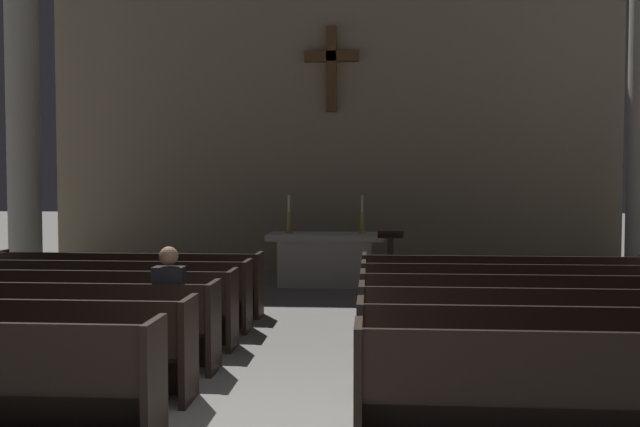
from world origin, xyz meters
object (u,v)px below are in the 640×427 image
Objects in this scene: pew_right_row_4 at (536,314)px; pew_left_row_5 at (101,294)px; candlestick_right at (362,221)px; lone_worshipper at (171,305)px; pew_right_row_1 at (635,392)px; column_left_second at (23,112)px; pew_left_row_6 at (127,283)px; pew_right_row_6 at (503,287)px; pew_left_row_4 at (69,307)px; pew_right_row_2 at (591,357)px; pew_right_row_5 at (518,299)px; altar at (325,258)px; pew_right_row_3 at (560,332)px; pew_left_row_3 at (29,324)px; candlestick_left at (289,221)px; lectern at (390,265)px.

pew_left_row_5 is at bearing 169.84° from pew_right_row_4.
candlestick_right is 0.55× the size of lone_worshipper.
lone_worshipper is (1.53, -1.94, 0.22)m from pew_left_row_5.
column_left_second is at bearing 137.76° from pew_right_row_1.
pew_left_row_6 is 5.51m from pew_right_row_6.
pew_left_row_4 and pew_right_row_2 have the same top height.
pew_right_row_5 is 3.05× the size of lone_worshipper.
pew_right_row_2 is 1.97m from pew_right_row_4.
pew_left_row_5 is 5.60m from pew_right_row_4.
pew_left_row_6 is at bearing -131.40° from altar.
pew_left_row_5 and pew_right_row_3 have the same top height.
pew_left_row_5 is (0.00, 1.97, 0.00)m from pew_left_row_3.
altar is (5.75, 0.34, -2.78)m from column_left_second.
pew_right_row_4 is 6.21m from candlestick_left.
pew_right_row_1 is 5.52× the size of candlestick_right.
lectern is (3.96, 2.91, 0.07)m from pew_left_row_5.
lectern reaches higher than pew_left_row_5.
pew_right_row_5 is (5.51, 0.99, 0.00)m from pew_left_row_4.
pew_right_row_3 is 10.65m from column_left_second.
pew_left_row_3 is 1.55m from lone_worshipper.
pew_right_row_1 is at bearing -77.24° from lectern.
pew_left_row_3 is 3.05× the size of lone_worshipper.
column_left_second is 5.89× the size of lectern.
altar is at bearing 180.00° from candlestick_right.
candlestick_right reaches higher than pew_right_row_5.
pew_right_row_6 is (0.00, 3.95, 0.00)m from pew_right_row_2.
candlestick_right reaches higher than pew_left_row_5.
column_left_second reaches higher than pew_right_row_3.
lone_worshipper is at bearing -166.59° from pew_right_row_4.
pew_left_row_6 is 4.17m from altar.
pew_left_row_5 and pew_right_row_4 have the same top height.
lone_worshipper is (-3.98, -1.94, 0.22)m from pew_right_row_5.
candlestick_left is at bearing 71.34° from pew_left_row_3.
candlestick_right is at bearing 106.20° from pew_right_row_2.
column_left_second is (-8.51, 4.76, 2.84)m from pew_right_row_4.
candlestick_right reaches higher than pew_right_row_3.
pew_right_row_4 is at bearing -29.24° from column_left_second.
pew_left_row_3 is 1.00× the size of pew_right_row_6.
lectern is (-1.55, 3.90, 0.07)m from pew_right_row_4.
pew_left_row_4 is 5.55m from candlestick_left.
pew_right_row_1 is 3.95m from pew_right_row_5.
lectern is at bearing -67.34° from candlestick_right.
pew_right_row_1 and pew_right_row_2 have the same top height.
pew_left_row_4 is 1.00× the size of pew_right_row_4.
pew_left_row_3 is at bearing 160.29° from pew_right_row_1.
candlestick_left is (-0.70, -0.00, 0.71)m from altar.
pew_right_row_1 is at bearing -28.26° from pew_left_row_4.
altar is at bearing 48.60° from pew_left_row_6.
pew_right_row_3 is at bearing -34.05° from column_left_second.
pew_right_row_5 is 4.95m from altar.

